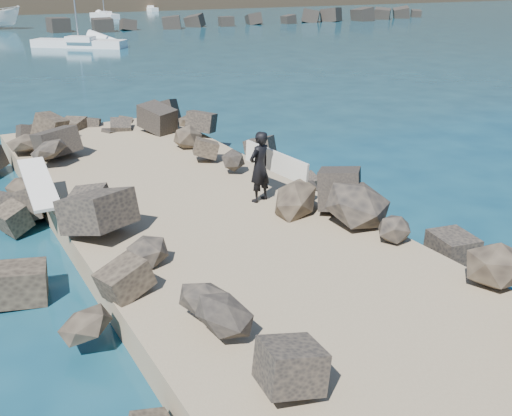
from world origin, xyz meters
name	(u,v)px	position (x,y,z in m)	size (l,w,h in m)	color
ground	(232,258)	(0.00, 0.00, 0.00)	(800.00, 800.00, 0.00)	#0F384C
jetty	(284,286)	(0.00, -2.00, 0.30)	(6.00, 26.00, 0.60)	#8C7759
riprap_left	(121,307)	(-2.90, -1.50, 0.50)	(2.60, 22.00, 1.00)	black
riprap_right	(385,233)	(2.90, -1.50, 0.50)	(2.60, 22.00, 1.00)	black
breakwater_secondary	(269,19)	(35.00, 55.00, 0.60)	(52.00, 4.00, 1.20)	black
surfboard_resting	(39,188)	(-3.12, 3.58, 1.04)	(0.59, 2.37, 0.08)	white
surfer_with_board	(262,166)	(1.50, 1.27, 1.45)	(1.05, 2.07, 1.70)	black
sailboat_d	(105,16)	(20.29, 76.58, 0.35)	(2.67, 6.53, 7.77)	white
sailboat_f	(148,9)	(32.31, 90.78, 0.35)	(1.63, 5.87, 7.14)	white
sailboat_c	(79,43)	(7.40, 40.99, 0.35)	(7.20, 6.58, 9.56)	white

